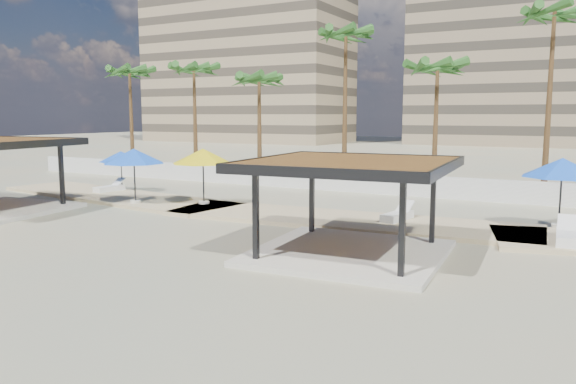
% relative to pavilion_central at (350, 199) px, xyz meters
% --- Properties ---
extents(ground, '(200.00, 200.00, 0.00)m').
position_rel_pavilion_central_xyz_m(ground, '(-4.47, -1.74, -1.89)').
color(ground, tan).
rests_on(ground, ground).
extents(promenade, '(44.45, 7.97, 0.24)m').
position_rel_pavilion_central_xyz_m(promenade, '(-2.47, 5.93, -1.83)').
color(promenade, '#C6B284').
rests_on(promenade, ground).
extents(boundary_wall, '(56.00, 0.30, 1.20)m').
position_rel_pavilion_central_xyz_m(boundary_wall, '(-4.47, 14.26, -1.29)').
color(boundary_wall, silver).
rests_on(boundary_wall, ground).
extents(building_west, '(34.00, 16.00, 32.40)m').
position_rel_pavilion_central_xyz_m(building_west, '(-46.47, 66.26, 13.38)').
color(building_west, '#937F60').
rests_on(building_west, ground).
extents(building_mid, '(38.00, 16.00, 30.40)m').
position_rel_pavilion_central_xyz_m(building_mid, '(-0.47, 76.26, 12.38)').
color(building_mid, '#847259').
rests_on(building_mid, ground).
extents(pavilion_central, '(6.64, 6.64, 3.16)m').
position_rel_pavilion_central_xyz_m(pavilion_central, '(0.00, 0.00, 0.00)').
color(pavilion_central, beige).
rests_on(pavilion_central, ground).
extents(umbrella_a, '(2.84, 2.84, 2.28)m').
position_rel_pavilion_central_xyz_m(umbrella_a, '(-17.56, 7.46, 0.25)').
color(umbrella_a, beige).
rests_on(umbrella_a, promenade).
extents(umbrella_b, '(4.03, 4.03, 2.75)m').
position_rel_pavilion_central_xyz_m(umbrella_b, '(-10.12, 5.56, 0.66)').
color(umbrella_b, beige).
rests_on(umbrella_b, promenade).
extents(umbrella_d, '(4.09, 4.09, 2.74)m').
position_rel_pavilion_central_xyz_m(umbrella_d, '(5.79, 7.46, 0.65)').
color(umbrella_d, beige).
rests_on(umbrella_d, promenade).
extents(umbrella_f, '(4.01, 4.01, 2.73)m').
position_rel_pavilion_central_xyz_m(umbrella_f, '(-13.25, 4.06, 0.64)').
color(umbrella_f, beige).
rests_on(umbrella_f, promenade).
extents(lounger_a, '(0.80, 1.96, 0.72)m').
position_rel_pavilion_central_xyz_m(lounger_a, '(-17.72, 6.64, -1.53)').
color(lounger_a, white).
rests_on(lounger_a, promenade).
extents(lounger_b, '(0.96, 2.05, 0.74)m').
position_rel_pavilion_central_xyz_m(lounger_b, '(-0.26, 5.94, -1.53)').
color(lounger_b, white).
rests_on(lounger_b, promenade).
extents(lounger_c, '(0.82, 2.21, 0.82)m').
position_rel_pavilion_central_xyz_m(lounger_c, '(6.22, 4.69, -1.51)').
color(lounger_c, white).
rests_on(lounger_c, promenade).
extents(palm_a, '(3.00, 3.00, 8.72)m').
position_rel_pavilion_central_xyz_m(palm_a, '(-25.47, 16.56, 5.70)').
color(palm_a, brown).
rests_on(palm_a, ground).
extents(palm_b, '(3.00, 3.00, 8.75)m').
position_rel_pavilion_central_xyz_m(palm_b, '(-19.47, 16.96, 5.74)').
color(palm_b, brown).
rests_on(palm_b, ground).
extents(palm_c, '(3.00, 3.00, 7.77)m').
position_rel_pavilion_central_xyz_m(palm_c, '(-13.47, 16.36, 4.81)').
color(palm_c, brown).
rests_on(palm_c, ground).
extents(palm_d, '(3.00, 3.00, 10.47)m').
position_rel_pavilion_central_xyz_m(palm_d, '(-7.47, 17.16, 7.34)').
color(palm_d, brown).
rests_on(palm_d, ground).
extents(palm_e, '(3.00, 3.00, 8.14)m').
position_rel_pavilion_central_xyz_m(palm_e, '(-1.47, 16.66, 5.16)').
color(palm_e, brown).
rests_on(palm_e, ground).
extents(palm_f, '(3.00, 3.00, 10.69)m').
position_rel_pavilion_central_xyz_m(palm_f, '(4.53, 16.86, 7.55)').
color(palm_f, brown).
rests_on(palm_f, ground).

